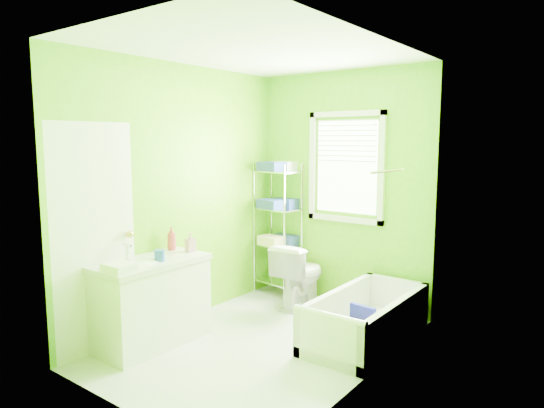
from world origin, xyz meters
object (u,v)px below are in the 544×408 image
Objects in this scene: toilet at (300,274)px; wire_shelf_unit at (279,214)px; bathtub at (365,325)px; vanity at (151,299)px.

wire_shelf_unit reaches higher than toilet.
toilet is at bearing -26.92° from wire_shelf_unit.
bathtub is 1.37× the size of vanity.
vanity reaches higher than toilet.
toilet is (-1.01, 0.42, 0.21)m from bathtub.
vanity is 1.97m from wire_shelf_unit.
wire_shelf_unit reaches higher than bathtub.
toilet is 0.45× the size of wire_shelf_unit.
wire_shelf_unit is at bearing 155.99° from bathtub.
toilet is at bearing 73.15° from vanity.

